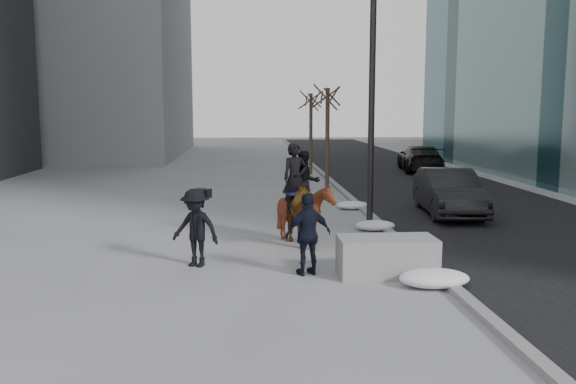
{
  "coord_description": "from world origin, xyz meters",
  "views": [
    {
      "loc": [
        -0.97,
        -13.42,
        3.53
      ],
      "look_at": [
        0.0,
        1.2,
        1.5
      ],
      "focal_mm": 38.0,
      "sensor_mm": 36.0,
      "label": 1
    }
  ],
  "objects": [
    {
      "name": "mounted_left",
      "position": [
        0.24,
        1.94,
        0.98
      ],
      "size": [
        1.49,
        2.22,
        2.63
      ],
      "color": "#4E2C0F",
      "rests_on": "ground"
    },
    {
      "name": "lamppost",
      "position": [
        2.6,
        4.18,
        4.99
      ],
      "size": [
        0.25,
        1.74,
        9.09
      ],
      "color": "black",
      "rests_on": "ground"
    },
    {
      "name": "snow_piles",
      "position": [
        2.7,
        1.92,
        0.16
      ],
      "size": [
        1.41,
        10.2,
        0.36
      ],
      "color": "white",
      "rests_on": "ground"
    },
    {
      "name": "car_far",
      "position": [
        8.64,
        19.93,
        0.75
      ],
      "size": [
        2.75,
        5.37,
        1.49
      ],
      "primitive_type": "imported",
      "rotation": [
        0.0,
        0.0,
        3.01
      ],
      "color": "black",
      "rests_on": "ground"
    },
    {
      "name": "tree_near",
      "position": [
        2.4,
        12.2,
        2.42
      ],
      "size": [
        1.2,
        1.2,
        4.85
      ],
      "primitive_type": null,
      "color": "#35281F",
      "rests_on": "ground"
    },
    {
      "name": "tree_far",
      "position": [
        2.4,
        18.94,
        2.38
      ],
      "size": [
        1.2,
        1.2,
        4.77
      ],
      "primitive_type": null,
      "color": "#382F21",
      "rests_on": "ground"
    },
    {
      "name": "feeder",
      "position": [
        0.29,
        -0.85,
        0.88
      ],
      "size": [
        1.11,
        1.01,
        1.75
      ],
      "color": "black",
      "rests_on": "ground"
    },
    {
      "name": "mounted_right",
      "position": [
        0.53,
        2.21,
        0.97
      ],
      "size": [
        1.47,
        1.61,
        2.42
      ],
      "color": "#4A220E",
      "rests_on": "ground"
    },
    {
      "name": "ground",
      "position": [
        0.0,
        0.0,
        0.0
      ],
      "size": [
        120.0,
        120.0,
        0.0
      ],
      "primitive_type": "plane",
      "color": "gray",
      "rests_on": "ground"
    },
    {
      "name": "curb",
      "position": [
        3.0,
        10.0,
        0.06
      ],
      "size": [
        0.25,
        90.0,
        0.12
      ],
      "primitive_type": "cube",
      "color": "gray",
      "rests_on": "ground"
    },
    {
      "name": "camera_crew",
      "position": [
        -2.14,
        0.01,
        0.89
      ],
      "size": [
        1.31,
        1.09,
        1.75
      ],
      "color": "black",
      "rests_on": "ground"
    },
    {
      "name": "planter",
      "position": [
        1.95,
        -1.0,
        0.41
      ],
      "size": [
        2.05,
        1.04,
        0.82
      ],
      "primitive_type": "cube",
      "rotation": [
        0.0,
        0.0,
        0.01
      ],
      "color": "#939496",
      "rests_on": "ground"
    },
    {
      "name": "road",
      "position": [
        7.0,
        10.0,
        0.01
      ],
      "size": [
        8.0,
        90.0,
        0.01
      ],
      "primitive_type": "cube",
      "color": "black",
      "rests_on": "ground"
    },
    {
      "name": "car_near",
      "position": [
        5.68,
        6.15,
        0.76
      ],
      "size": [
        2.02,
        4.74,
        1.52
      ],
      "primitive_type": "imported",
      "rotation": [
        0.0,
        0.0,
        -0.09
      ],
      "color": "black",
      "rests_on": "ground"
    }
  ]
}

